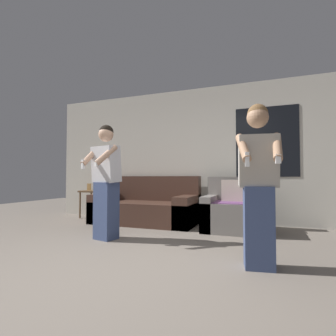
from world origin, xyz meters
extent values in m
plane|color=slate|center=(0.00, 0.00, 0.00)|extent=(14.00, 14.00, 0.00)
cube|color=beige|center=(0.00, 3.13, 1.35)|extent=(6.69, 0.06, 2.70)
cube|color=black|center=(1.28, 3.09, 1.55)|extent=(1.10, 0.01, 1.30)
cube|color=#472D23|center=(-0.95, 2.56, 0.21)|extent=(2.00, 0.97, 0.42)
cube|color=#472D23|center=(-0.95, 2.94, 0.66)|extent=(2.00, 0.22, 0.50)
cube|color=#472D23|center=(-1.81, 2.56, 0.28)|extent=(0.28, 0.97, 0.56)
cube|color=#472D23|center=(-0.09, 2.56, 0.28)|extent=(0.28, 0.97, 0.56)
cube|color=slate|center=(0.73, 2.43, 0.24)|extent=(0.92, 0.87, 0.48)
cube|color=slate|center=(0.73, 2.76, 0.69)|extent=(0.92, 0.20, 0.42)
cube|color=slate|center=(0.35, 2.43, 0.29)|extent=(0.18, 0.87, 0.58)
cube|color=slate|center=(1.10, 2.43, 0.29)|extent=(0.18, 0.87, 0.58)
cube|color=#704275|center=(0.73, 2.38, 0.48)|extent=(0.78, 0.70, 0.01)
cube|color=beige|center=(0.73, 2.49, 0.67)|extent=(0.36, 0.14, 0.36)
cube|color=brown|center=(-2.31, 2.83, 0.58)|extent=(0.57, 0.46, 0.04)
cylinder|color=brown|center=(-2.55, 2.64, 0.28)|extent=(0.04, 0.04, 0.56)
cylinder|color=brown|center=(-2.06, 2.64, 0.28)|extent=(0.04, 0.04, 0.56)
cylinder|color=brown|center=(-2.55, 3.03, 0.28)|extent=(0.04, 0.04, 0.56)
cylinder|color=brown|center=(-2.06, 3.03, 0.28)|extent=(0.04, 0.04, 0.56)
cube|color=tan|center=(-2.45, 2.81, 0.67)|extent=(0.10, 0.02, 0.17)
cube|color=#384770|center=(-0.92, 1.20, 0.41)|extent=(0.34, 0.30, 0.82)
cube|color=silver|center=(-0.92, 1.19, 1.08)|extent=(0.44, 0.34, 0.54)
sphere|color=tan|center=(-0.92, 1.18, 1.52)|extent=(0.22, 0.22, 0.22)
sphere|color=black|center=(-0.92, 1.19, 1.55)|extent=(0.21, 0.21, 0.21)
cylinder|color=tan|center=(-1.11, 1.08, 1.20)|extent=(0.11, 0.36, 0.31)
cube|color=white|center=(-1.12, 0.93, 1.07)|extent=(0.04, 0.04, 0.13)
cylinder|color=tan|center=(-0.80, 1.00, 1.20)|extent=(0.21, 0.36, 0.31)
cube|color=white|center=(-0.86, 0.86, 1.07)|extent=(0.05, 0.05, 0.08)
cube|color=#384770|center=(1.18, 0.69, 0.40)|extent=(0.31, 0.28, 0.80)
cube|color=#ADA89E|center=(1.18, 0.67, 1.06)|extent=(0.41, 0.33, 0.53)
sphere|color=#A37A5B|center=(1.19, 0.66, 1.48)|extent=(0.21, 0.21, 0.21)
sphere|color=brown|center=(1.19, 0.67, 1.52)|extent=(0.20, 0.20, 0.20)
cylinder|color=#A37A5B|center=(1.06, 0.50, 1.17)|extent=(0.18, 0.36, 0.31)
cube|color=white|center=(1.10, 0.36, 1.05)|extent=(0.04, 0.04, 0.13)
cylinder|color=#A37A5B|center=(1.36, 0.55, 1.17)|extent=(0.08, 0.35, 0.31)
cube|color=white|center=(1.36, 0.40, 1.05)|extent=(0.05, 0.04, 0.08)
camera|label=1|loc=(1.25, -2.06, 0.89)|focal=28.00mm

